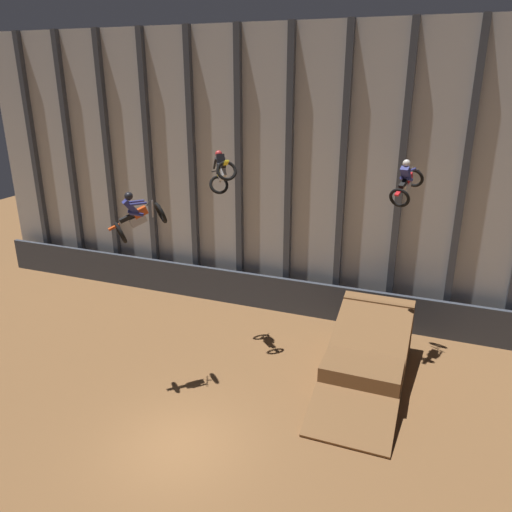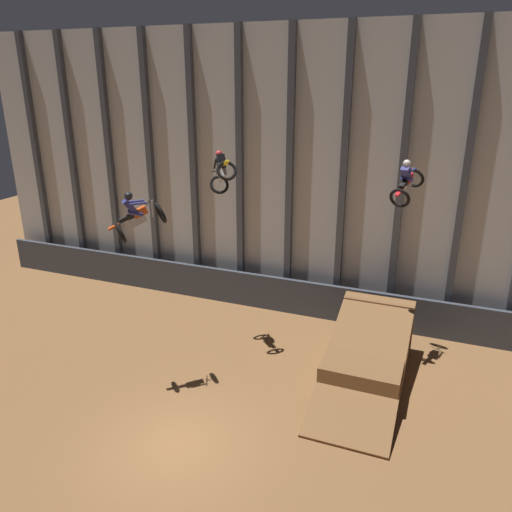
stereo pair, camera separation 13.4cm
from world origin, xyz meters
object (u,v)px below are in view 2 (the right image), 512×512
dirt_ramp (368,354)px  rider_bike_left_air (137,216)px  rider_bike_center_air (222,172)px  rider_bike_right_air (407,182)px

dirt_ramp → rider_bike_left_air: size_ratio=3.77×
rider_bike_left_air → rider_bike_center_air: 3.90m
rider_bike_left_air → rider_bike_right_air: (7.62, 5.12, 0.68)m
dirt_ramp → rider_bike_right_air: 6.28m
rider_bike_left_air → rider_bike_center_air: rider_bike_center_air is taller
rider_bike_left_air → rider_bike_center_air: bearing=113.8°
rider_bike_center_air → rider_bike_left_air: bearing=-148.5°
dirt_ramp → rider_bike_right_air: size_ratio=3.39×
rider_bike_left_air → rider_bike_right_air: 9.21m
dirt_ramp → rider_bike_center_air: 8.48m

